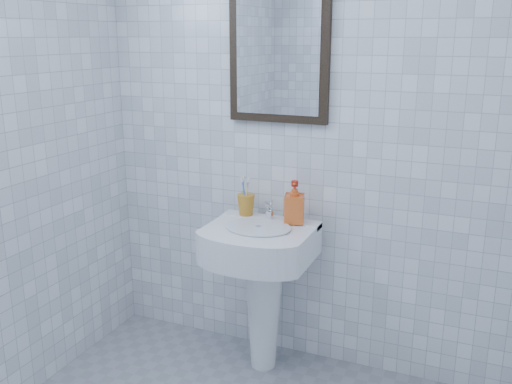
% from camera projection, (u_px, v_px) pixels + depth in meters
% --- Properties ---
extents(wall_back, '(2.20, 0.02, 2.50)m').
position_uv_depth(wall_back, '(312.00, 121.00, 2.74)').
color(wall_back, white).
rests_on(wall_back, ground).
extents(washbasin, '(0.51, 0.37, 0.78)m').
position_uv_depth(washbasin, '(262.00, 273.00, 2.80)').
color(washbasin, white).
rests_on(washbasin, ground).
extents(faucet, '(0.04, 0.09, 0.10)m').
position_uv_depth(faucet, '(269.00, 211.00, 2.80)').
color(faucet, silver).
rests_on(faucet, washbasin).
extents(toothbrush_cup, '(0.11, 0.11, 0.11)m').
position_uv_depth(toothbrush_cup, '(246.00, 205.00, 2.87)').
color(toothbrush_cup, orange).
rests_on(toothbrush_cup, washbasin).
extents(soap_dispenser, '(0.11, 0.12, 0.20)m').
position_uv_depth(soap_dispenser, '(294.00, 202.00, 2.74)').
color(soap_dispenser, red).
rests_on(soap_dispenser, washbasin).
extents(wall_mirror, '(0.50, 0.04, 0.62)m').
position_uv_depth(wall_mirror, '(279.00, 57.00, 2.70)').
color(wall_mirror, black).
rests_on(wall_mirror, wall_back).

